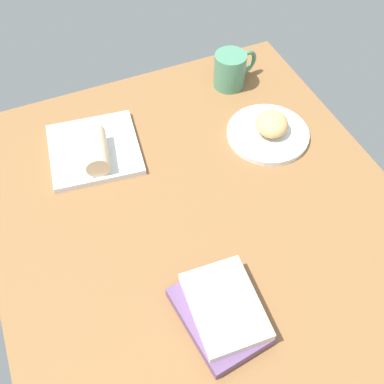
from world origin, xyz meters
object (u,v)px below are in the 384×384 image
Objects in this scene: sauce_cup at (88,130)px; breakfast_wrap at (96,150)px; scone_pastry at (272,124)px; book_stack at (221,312)px; second_mug at (231,69)px; square_plate at (94,149)px; round_plate at (268,134)px.

breakfast_wrap is at bearing -1.03° from sauce_cup.
scone_pastry reaches higher than book_stack.
sauce_cup is (-16.90, -42.44, -1.00)cm from scone_pastry.
second_mug reaches higher than breakfast_wrap.
scone_pastry reaches higher than sauce_cup.
second_mug is at bearing 103.38° from square_plate.
round_plate is at bearing 68.04° from sauce_cup.
round_plate is 43.59cm from square_plate.
breakfast_wrap is (3.86, -0.07, 3.62)cm from square_plate.
breakfast_wrap is at bearing -1.03° from square_plate.
book_stack reaches higher than sauce_cup.
book_stack is at bearing 10.48° from sauce_cup.
sauce_cup is at bearing -111.96° from round_plate.
scone_pastry reaches higher than square_plate.
square_plate is at bearing -105.85° from scone_pastry.
breakfast_wrap is 48.05cm from book_stack.
sauce_cup is 42.33cm from second_mug.
scone_pastry reaches higher than round_plate.
round_plate is at bearing 73.98° from square_plate.
second_mug is at bearing -150.98° from breakfast_wrap.
scone_pastry is 22.10cm from second_mug.
round_plate is at bearing 179.79° from breakfast_wrap.
round_plate is at bearing 140.83° from book_stack.
book_stack is at bearing -39.77° from scone_pastry.
second_mug is (-60.72, 31.68, 2.64)cm from book_stack.
scone_pastry is at bearing 179.89° from breakfast_wrap.
scone_pastry is 0.65× the size of second_mug.
breakfast_wrap reaches higher than scone_pastry.
second_mug reaches higher than round_plate.
breakfast_wrap is 0.60× the size of book_stack.
book_stack is at bearing -27.56° from second_mug.
second_mug is at bearing 97.02° from sauce_cup.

